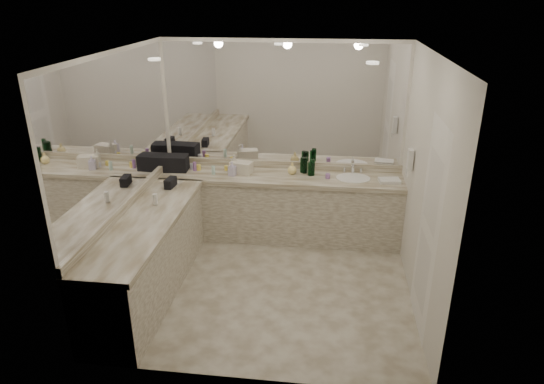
# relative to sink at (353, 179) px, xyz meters

# --- Properties ---
(floor) EXTENTS (3.20, 3.20, 0.00)m
(floor) POSITION_rel_sink_xyz_m (-0.95, -1.20, -0.90)
(floor) COLOR beige
(floor) RESTS_ON ground
(ceiling) EXTENTS (3.20, 3.20, 0.00)m
(ceiling) POSITION_rel_sink_xyz_m (-0.95, -1.20, 1.71)
(ceiling) COLOR white
(ceiling) RESTS_ON floor
(wall_back) EXTENTS (3.20, 0.02, 2.60)m
(wall_back) POSITION_rel_sink_xyz_m (-0.95, 0.30, 0.41)
(wall_back) COLOR silver
(wall_back) RESTS_ON floor
(wall_left) EXTENTS (0.02, 3.00, 2.60)m
(wall_left) POSITION_rel_sink_xyz_m (-2.55, -1.20, 0.41)
(wall_left) COLOR silver
(wall_left) RESTS_ON floor
(wall_right) EXTENTS (0.02, 3.00, 2.60)m
(wall_right) POSITION_rel_sink_xyz_m (0.65, -1.20, 0.41)
(wall_right) COLOR silver
(wall_right) RESTS_ON floor
(vanity_back_base) EXTENTS (3.20, 0.60, 0.84)m
(vanity_back_base) POSITION_rel_sink_xyz_m (-0.95, 0.00, -0.48)
(vanity_back_base) COLOR beige
(vanity_back_base) RESTS_ON floor
(vanity_back_top) EXTENTS (3.20, 0.64, 0.06)m
(vanity_back_top) POSITION_rel_sink_xyz_m (-0.95, -0.01, -0.03)
(vanity_back_top) COLOR beige
(vanity_back_top) RESTS_ON vanity_back_base
(vanity_left_base) EXTENTS (0.60, 2.40, 0.84)m
(vanity_left_base) POSITION_rel_sink_xyz_m (-2.25, -1.50, -0.48)
(vanity_left_base) COLOR beige
(vanity_left_base) RESTS_ON floor
(vanity_left_top) EXTENTS (0.64, 2.42, 0.06)m
(vanity_left_top) POSITION_rel_sink_xyz_m (-2.24, -1.50, -0.03)
(vanity_left_top) COLOR beige
(vanity_left_top) RESTS_ON vanity_left_base
(backsplash_back) EXTENTS (3.20, 0.04, 0.10)m
(backsplash_back) POSITION_rel_sink_xyz_m (-0.95, 0.28, 0.05)
(backsplash_back) COLOR beige
(backsplash_back) RESTS_ON vanity_back_top
(backsplash_left) EXTENTS (0.04, 3.00, 0.10)m
(backsplash_left) POSITION_rel_sink_xyz_m (-2.53, -1.20, 0.05)
(backsplash_left) COLOR beige
(backsplash_left) RESTS_ON vanity_left_top
(mirror_back) EXTENTS (3.12, 0.01, 1.55)m
(mirror_back) POSITION_rel_sink_xyz_m (-0.95, 0.29, 0.88)
(mirror_back) COLOR white
(mirror_back) RESTS_ON wall_back
(mirror_left) EXTENTS (0.01, 2.92, 1.55)m
(mirror_left) POSITION_rel_sink_xyz_m (-2.54, -1.20, 0.88)
(mirror_left) COLOR white
(mirror_left) RESTS_ON wall_left
(sink) EXTENTS (0.44, 0.44, 0.03)m
(sink) POSITION_rel_sink_xyz_m (0.00, 0.00, 0.00)
(sink) COLOR white
(sink) RESTS_ON vanity_back_top
(faucet) EXTENTS (0.24, 0.16, 0.14)m
(faucet) POSITION_rel_sink_xyz_m (0.00, 0.21, 0.07)
(faucet) COLOR silver
(faucet) RESTS_ON vanity_back_top
(wall_phone) EXTENTS (0.06, 0.10, 0.24)m
(wall_phone) POSITION_rel_sink_xyz_m (0.61, -0.50, 0.46)
(wall_phone) COLOR white
(wall_phone) RESTS_ON wall_right
(door) EXTENTS (0.02, 0.82, 2.10)m
(door) POSITION_rel_sink_xyz_m (0.64, -1.70, 0.16)
(door) COLOR white
(door) RESTS_ON wall_right
(black_toiletry_bag) EXTENTS (0.40, 0.26, 0.22)m
(black_toiletry_bag) POSITION_rel_sink_xyz_m (-2.40, 0.02, 0.11)
(black_toiletry_bag) COLOR black
(black_toiletry_bag) RESTS_ON vanity_back_top
(black_bag_spill) EXTENTS (0.11, 0.21, 0.11)m
(black_bag_spill) POSITION_rel_sink_xyz_m (-2.25, -0.58, 0.06)
(black_bag_spill) COLOR black
(black_bag_spill) RESTS_ON vanity_left_top
(cream_cosmetic_case) EXTENTS (0.31, 0.23, 0.16)m
(cream_cosmetic_case) POSITION_rel_sink_xyz_m (-1.47, 0.02, 0.08)
(cream_cosmetic_case) COLOR beige
(cream_cosmetic_case) RESTS_ON vanity_back_top
(hand_towel) EXTENTS (0.28, 0.21, 0.04)m
(hand_towel) POSITION_rel_sink_xyz_m (0.45, -0.08, 0.03)
(hand_towel) COLOR white
(hand_towel) RESTS_ON vanity_back_top
(lotion_left) EXTENTS (0.05, 0.05, 0.13)m
(lotion_left) POSITION_rel_sink_xyz_m (-2.25, -1.13, 0.07)
(lotion_left) COLOR white
(lotion_left) RESTS_ON vanity_left_top
(soap_bottle_a) EXTENTS (0.11, 0.11, 0.23)m
(soap_bottle_a) POSITION_rel_sink_xyz_m (-1.58, 0.07, 0.12)
(soap_bottle_a) COLOR beige
(soap_bottle_a) RESTS_ON vanity_back_top
(soap_bottle_b) EXTENTS (0.11, 0.11, 0.19)m
(soap_bottle_b) POSITION_rel_sink_xyz_m (-1.57, -0.09, 0.10)
(soap_bottle_b) COLOR silver
(soap_bottle_b) RESTS_ON vanity_back_top
(soap_bottle_c) EXTENTS (0.13, 0.13, 0.16)m
(soap_bottle_c) POSITION_rel_sink_xyz_m (-0.80, 0.07, 0.08)
(soap_bottle_c) COLOR #F3DA81
(soap_bottle_c) RESTS_ON vanity_back_top
(green_bottle_0) EXTENTS (0.06, 0.06, 0.22)m
(green_bottle_0) POSITION_rel_sink_xyz_m (-0.53, 0.05, 0.11)
(green_bottle_0) COLOR #125123
(green_bottle_0) RESTS_ON vanity_back_top
(green_bottle_1) EXTENTS (0.06, 0.06, 0.19)m
(green_bottle_1) POSITION_rel_sink_xyz_m (-0.64, 0.12, 0.10)
(green_bottle_1) COLOR #125123
(green_bottle_1) RESTS_ON vanity_back_top
(green_bottle_2) EXTENTS (0.07, 0.07, 0.18)m
(green_bottle_2) POSITION_rel_sink_xyz_m (-0.55, 0.05, 0.10)
(green_bottle_2) COLOR #125123
(green_bottle_2) RESTS_ON vanity_back_top
(green_bottle_3) EXTENTS (0.07, 0.07, 0.21)m
(green_bottle_3) POSITION_rel_sink_xyz_m (-0.66, 0.15, 0.11)
(green_bottle_3) COLOR #125123
(green_bottle_3) RESTS_ON vanity_back_top
(green_bottle_4) EXTENTS (0.07, 0.07, 0.20)m
(green_bottle_4) POSITION_rel_sink_xyz_m (-0.64, 0.16, 0.11)
(green_bottle_4) COLOR #125123
(green_bottle_4) RESTS_ON vanity_back_top
(amenity_bottle_0) EXTENTS (0.05, 0.05, 0.06)m
(amenity_bottle_0) POSITION_rel_sink_xyz_m (-1.70, 0.10, 0.04)
(amenity_bottle_0) COLOR #F2D84C
(amenity_bottle_0) RESTS_ON vanity_back_top
(amenity_bottle_1) EXTENTS (0.05, 0.05, 0.06)m
(amenity_bottle_1) POSITION_rel_sink_xyz_m (-1.61, 0.03, 0.04)
(amenity_bottle_1) COLOR silver
(amenity_bottle_1) RESTS_ON vanity_back_top
(amenity_bottle_2) EXTENTS (0.06, 0.06, 0.08)m
(amenity_bottle_2) POSITION_rel_sink_xyz_m (-2.07, 0.06, 0.04)
(amenity_bottle_2) COLOR #F2D84C
(amenity_bottle_2) RESTS_ON vanity_back_top
(amenity_bottle_3) EXTENTS (0.06, 0.06, 0.06)m
(amenity_bottle_3) POSITION_rel_sink_xyz_m (-0.33, -0.04, 0.04)
(amenity_bottle_3) COLOR #9966B2
(amenity_bottle_3) RESTS_ON vanity_back_top
(amenity_bottle_4) EXTENTS (0.05, 0.05, 0.08)m
(amenity_bottle_4) POSITION_rel_sink_xyz_m (-2.17, 0.08, 0.04)
(amenity_bottle_4) COLOR silver
(amenity_bottle_4) RESTS_ON vanity_back_top
(amenity_bottle_5) EXTENTS (0.05, 0.05, 0.12)m
(amenity_bottle_5) POSITION_rel_sink_xyz_m (-1.83, -0.08, 0.06)
(amenity_bottle_5) COLOR silver
(amenity_bottle_5) RESTS_ON vanity_back_top
(amenity_bottle_6) EXTENTS (0.05, 0.05, 0.12)m
(amenity_bottle_6) POSITION_rel_sink_xyz_m (-2.11, 0.03, 0.07)
(amenity_bottle_6) COLOR #9966B2
(amenity_bottle_6) RESTS_ON vanity_back_top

